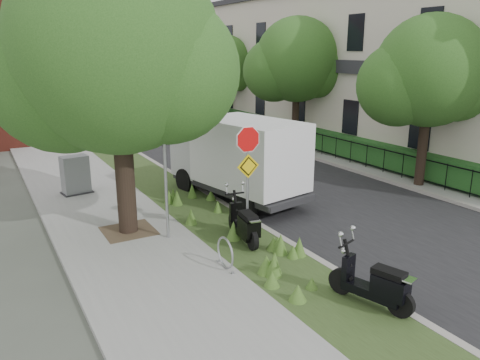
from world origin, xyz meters
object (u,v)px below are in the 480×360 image
object	(u,v)px
scooter_near	(246,228)
box_truck	(239,156)
scooter_far	(379,288)
utility_cabinet	(75,175)
sign_assembly	(248,160)

from	to	relation	value
scooter_near	box_truck	size ratio (longest dim) A/B	0.33
scooter_far	box_truck	xyz separation A→B (m)	(1.20, 7.72, 1.03)
scooter_near	scooter_far	size ratio (longest dim) A/B	1.03
scooter_near	utility_cabinet	world-z (taller)	utility_cabinet
scooter_near	utility_cabinet	distance (m)	7.49
scooter_near	utility_cabinet	bearing A→B (deg)	113.47
sign_assembly	scooter_far	xyz separation A→B (m)	(0.50, -4.25, -1.78)
scooter_far	sign_assembly	bearing A→B (deg)	96.75
scooter_near	box_truck	bearing A→B (deg)	62.93
scooter_near	scooter_far	distance (m)	4.14
utility_cabinet	box_truck	bearing A→B (deg)	-33.74
box_truck	utility_cabinet	size ratio (longest dim) A/B	4.18
scooter_near	scooter_far	world-z (taller)	scooter_near
sign_assembly	scooter_near	distance (m)	1.79
sign_assembly	scooter_near	world-z (taller)	sign_assembly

